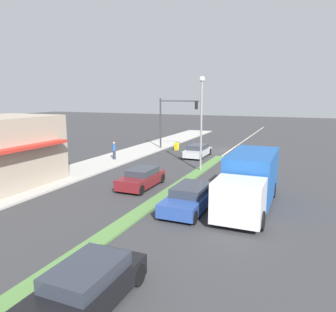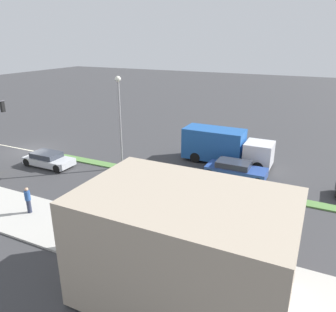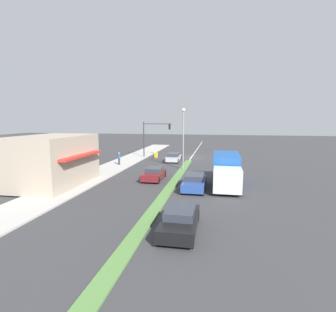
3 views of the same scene
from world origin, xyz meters
name	(u,v)px [view 1 (image 1 of 3)]	position (x,y,z in m)	size (l,w,h in m)	color
ground_plane	(163,197)	(0.00, 18.00, 0.00)	(160.00, 160.00, 0.00)	#38383A
sidewalk_right	(42,183)	(9.00, 18.50, 0.06)	(4.00, 73.00, 0.12)	#B2AFA8
median_strip	(60,267)	(0.00, 27.00, 0.05)	(0.90, 46.00, 0.10)	#568442
lane_marking_center	(229,151)	(0.00, 0.00, 0.00)	(0.16, 60.00, 0.01)	beige
traffic_signal_main	(172,115)	(6.12, 1.66, 3.90)	(4.59, 0.34, 5.60)	#333338
street_lamp	(201,112)	(0.00, 10.56, 4.78)	(0.44, 0.44, 7.37)	gray
pedestrian	(114,150)	(8.73, 9.58, 0.99)	(0.34, 0.34, 1.65)	#282D42
warning_aframe_sign	(176,147)	(5.51, 1.92, 0.43)	(0.45, 0.53, 0.84)	yellow
delivery_truck	(249,180)	(-5.00, 17.63, 1.47)	(2.44, 7.50, 2.87)	silver
coupe_blue	(190,198)	(-2.20, 19.42, 0.64)	(1.91, 4.55, 1.30)	#284793
sedan_silver	(197,151)	(2.20, 4.68, 0.58)	(1.89, 4.20, 1.18)	#B7BABF
suv_black	(84,289)	(-2.20, 28.50, 0.64)	(1.87, 4.37, 1.30)	black
sedan_maroon	(141,178)	(2.20, 16.60, 0.61)	(1.79, 3.97, 1.25)	maroon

